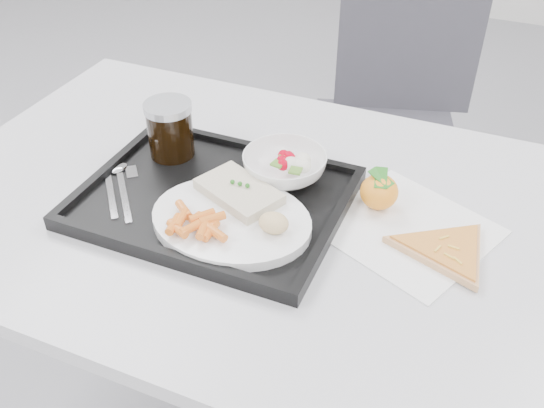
{
  "coord_description": "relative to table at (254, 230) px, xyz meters",
  "views": [
    {
      "loc": [
        0.36,
        -0.47,
        1.4
      ],
      "look_at": [
        0.04,
        0.28,
        0.77
      ],
      "focal_mm": 40.0,
      "sensor_mm": 36.0,
      "label": 1
    }
  ],
  "objects": [
    {
      "name": "napkin",
      "position": [
        0.27,
        0.03,
        0.07
      ],
      "size": [
        0.32,
        0.32,
        0.0
      ],
      "color": "white",
      "rests_on": "table"
    },
    {
      "name": "pizza_slice",
      "position": [
        0.34,
        -0.01,
        0.08
      ],
      "size": [
        0.22,
        0.22,
        0.02
      ],
      "color": "tan",
      "rests_on": "napkin"
    },
    {
      "name": "carrot_pile",
      "position": [
        -0.03,
        -0.14,
        0.11
      ],
      "size": [
        0.12,
        0.08,
        0.02
      ],
      "color": "orange",
      "rests_on": "dinner_plate"
    },
    {
      "name": "tray",
      "position": [
        -0.06,
        -0.03,
        0.08
      ],
      "size": [
        0.45,
        0.35,
        0.03
      ],
      "color": "black",
      "rests_on": "table"
    },
    {
      "name": "cutlery",
      "position": [
        -0.23,
        -0.07,
        0.08
      ],
      "size": [
        0.14,
        0.16,
        0.01
      ],
      "color": "silver",
      "rests_on": "tray"
    },
    {
      "name": "cola_glass",
      "position": [
        -0.2,
        0.06,
        0.14
      ],
      "size": [
        0.09,
        0.09,
        0.11
      ],
      "color": "black",
      "rests_on": "tray"
    },
    {
      "name": "bread_roll",
      "position": [
        0.08,
        -0.1,
        0.12
      ],
      "size": [
        0.05,
        0.04,
        0.03
      ],
      "color": "tan",
      "rests_on": "dinner_plate"
    },
    {
      "name": "tangerine",
      "position": [
        0.21,
        0.07,
        0.1
      ],
      "size": [
        0.08,
        0.08,
        0.07
      ],
      "color": "orange",
      "rests_on": "napkin"
    },
    {
      "name": "salad_contents",
      "position": [
        0.04,
        0.07,
        0.12
      ],
      "size": [
        0.07,
        0.07,
        0.03
      ],
      "color": "#B40015",
      "rests_on": "salad_bowl"
    },
    {
      "name": "fish_fillet",
      "position": [
        -0.01,
        -0.04,
        0.11
      ],
      "size": [
        0.17,
        0.14,
        0.03
      ],
      "color": "beige",
      "rests_on": "dinner_plate"
    },
    {
      "name": "chair",
      "position": [
        0.07,
        0.85,
        -0.15
      ],
      "size": [
        0.52,
        0.52,
        0.93
      ],
      "color": "#3F3D45",
      "rests_on": "ground"
    },
    {
      "name": "table",
      "position": [
        0.0,
        0.0,
        0.0
      ],
      "size": [
        1.2,
        0.8,
        0.75
      ],
      "color": "#B3B3B5",
      "rests_on": "ground"
    },
    {
      "name": "dinner_plate",
      "position": [
        0.0,
        -0.09,
        0.09
      ],
      "size": [
        0.27,
        0.27,
        0.02
      ],
      "color": "white",
      "rests_on": "tray"
    },
    {
      "name": "salad_bowl",
      "position": [
        0.03,
        0.07,
        0.11
      ],
      "size": [
        0.15,
        0.15,
        0.05
      ],
      "color": "white",
      "rests_on": "tray"
    }
  ]
}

